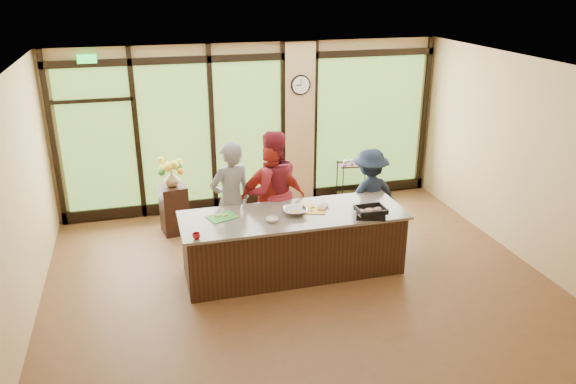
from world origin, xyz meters
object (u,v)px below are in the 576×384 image
roasting_pan (371,214)px  flower_stand (174,209)px  cook_left (231,201)px  cook_right (369,196)px  bar_cart (354,177)px  island_base (293,244)px

roasting_pan → flower_stand: 3.43m
cook_left → cook_right: (2.22, -0.03, -0.14)m
cook_right → cook_left: bearing=-10.1°
flower_stand → cook_left: bearing=-64.6°
bar_cart → island_base: bearing=-121.9°
island_base → roasting_pan: 1.20m
cook_right → flower_stand: (-3.01, 1.15, -0.37)m
cook_left → roasting_pan: (1.79, -1.07, 0.03)m
flower_stand → bar_cart: (3.41, 0.47, 0.10)m
cook_left → flower_stand: size_ratio=2.22×
flower_stand → island_base: bearing=-59.3°
flower_stand → bar_cart: size_ratio=0.97×
cook_left → roasting_pan: size_ratio=4.60×
island_base → cook_left: 1.15m
cook_left → flower_stand: cook_left is taller
roasting_pan → bar_cart: roasting_pan is taller
cook_right → flower_stand: bearing=-30.3°
cook_right → bar_cart: (0.39, 1.62, -0.27)m
cook_right → roasting_pan: (-0.43, -1.05, 0.17)m
cook_left → cook_right: size_ratio=1.18×
cook_left → bar_cart: 3.09m
roasting_pan → flower_stand: size_ratio=0.48×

